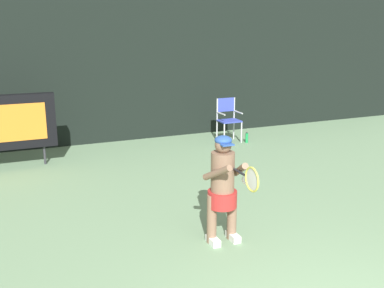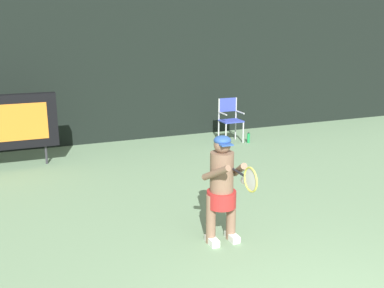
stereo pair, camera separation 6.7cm
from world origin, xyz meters
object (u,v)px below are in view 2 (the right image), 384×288
scoreboard (0,123)px  water_bottle (248,138)px  umpire_chair (230,117)px  tennis_racket (250,179)px  tennis_player (222,185)px

scoreboard → water_bottle: scoreboard is taller
water_bottle → umpire_chair: bearing=138.7°
tennis_racket → water_bottle: bearing=68.3°
scoreboard → umpire_chair: (5.26, 0.24, -0.33)m
tennis_player → water_bottle: bearing=56.7°
tennis_player → tennis_racket: 0.60m
water_bottle → tennis_player: bearing=-123.3°
scoreboard → tennis_racket: 5.82m
umpire_chair → water_bottle: size_ratio=4.08×
tennis_player → tennis_racket: bearing=-79.9°
umpire_chair → tennis_player: 5.47m
scoreboard → tennis_player: scoreboard is taller
water_bottle → scoreboard: bearing=179.2°
water_bottle → tennis_racket: bearing=-119.5°
umpire_chair → scoreboard: bearing=-177.3°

